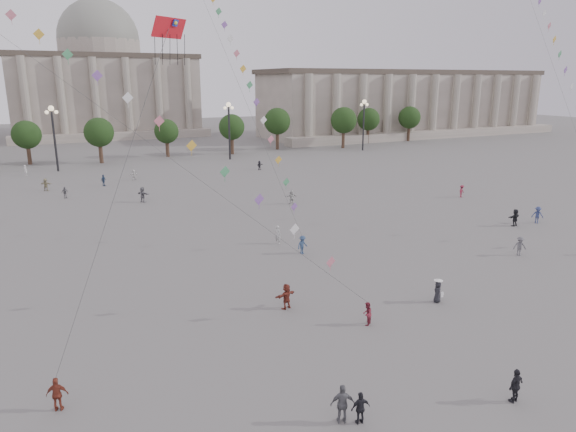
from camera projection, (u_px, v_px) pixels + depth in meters
name	position (u px, v px, depth m)	size (l,w,h in m)	color
ground	(387.00, 337.00, 30.14)	(360.00, 360.00, 0.00)	#5E5C58
hall_east	(407.00, 103.00, 141.19)	(84.00, 26.22, 17.20)	gray
hall_central	(103.00, 81.00, 139.02)	(48.30, 34.30, 35.50)	gray
tree_row	(140.00, 130.00, 96.69)	(137.12, 5.12, 8.00)	#38271C
lamp_post_mid_west	(53.00, 126.00, 82.93)	(2.00, 0.90, 10.65)	#262628
lamp_post_mid_east	(229.00, 120.00, 95.51)	(2.00, 0.90, 10.65)	#262628
lamp_post_far_east	(364.00, 116.00, 108.08)	(2.00, 0.90, 10.65)	#262628
person_crowd_0	(103.00, 180.00, 72.82)	(0.95, 0.40, 1.62)	navy
person_crowd_3	(515.00, 218.00, 52.79)	(1.66, 0.53, 1.79)	black
person_crowd_4	(134.00, 175.00, 77.16)	(1.46, 0.46, 1.57)	silver
person_crowd_6	(520.00, 246.00, 43.87)	(1.09, 0.63, 1.69)	#59585C
person_crowd_7	(291.00, 197.00, 62.20)	(1.61, 0.51, 1.73)	beige
person_crowd_8	(462.00, 191.00, 65.76)	(1.03, 0.59, 1.60)	maroon
person_crowd_9	(260.00, 165.00, 86.02)	(1.41, 0.45, 1.52)	#222127
person_crowd_10	(25.00, 170.00, 80.87)	(0.61, 0.40, 1.66)	white
person_crowd_12	(143.00, 195.00, 63.13)	(1.76, 0.56, 1.90)	slate
person_crowd_13	(278.00, 235.00, 47.06)	(0.63, 0.42, 1.74)	#B1B2AE
person_crowd_14	(538.00, 215.00, 53.84)	(1.16, 0.66, 1.79)	navy
person_crowd_16	(65.00, 192.00, 65.29)	(0.87, 0.36, 1.48)	#58575C
person_crowd_18	(46.00, 185.00, 69.67)	(1.58, 0.50, 1.71)	tan
tourist_0	(57.00, 394.00, 23.22)	(0.97, 0.40, 1.65)	maroon
tourist_1	(361.00, 408.00, 22.35)	(0.89, 0.37, 1.52)	black
tourist_2	(286.00, 296.00, 33.65)	(1.60, 0.51, 1.72)	maroon
tourist_3	(343.00, 404.00, 22.37)	(1.08, 0.45, 1.84)	slate
tourist_4	(516.00, 386.00, 23.84)	(0.99, 0.41, 1.69)	black
kite_flyer_0	(367.00, 314.00, 31.41)	(0.72, 0.56, 1.48)	maroon
kite_flyer_1	(302.00, 245.00, 44.33)	(1.05, 0.60, 1.63)	navy
hat_person	(438.00, 291.00, 34.64)	(0.86, 0.83, 1.69)	black
dragon_kite	(168.00, 44.00, 27.32)	(4.78, 3.74, 18.29)	red
kite_train_east	(537.00, 2.00, 63.29)	(26.45, 41.15, 64.55)	#3F3F3F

